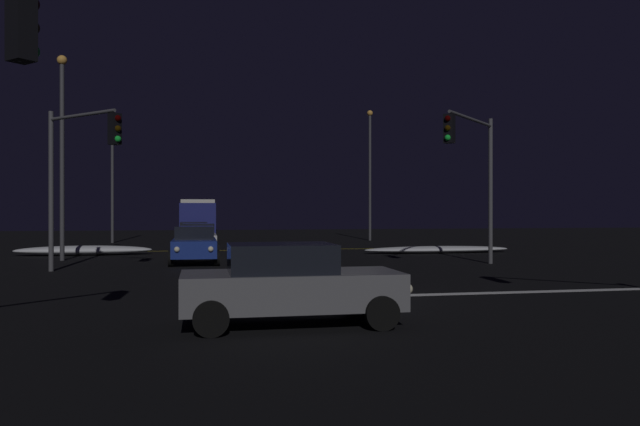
{
  "coord_description": "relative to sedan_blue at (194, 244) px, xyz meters",
  "views": [
    {
      "loc": [
        -3.32,
        -15.3,
        2.18
      ],
      "look_at": [
        2.0,
        11.9,
        2.13
      ],
      "focal_mm": 34.47,
      "sensor_mm": 36.0,
      "label": 1
    }
  ],
  "objects": [
    {
      "name": "sedan_blue",
      "position": [
        0.0,
        0.0,
        0.0
      ],
      "size": [
        2.02,
        4.33,
        1.57
      ],
      "color": "navy",
      "rests_on": "ground"
    },
    {
      "name": "sedan_gray_crossing",
      "position": [
        1.94,
        -14.94,
        0.0
      ],
      "size": [
        4.33,
        2.02,
        1.57
      ],
      "color": "slate",
      "rests_on": "ground"
    },
    {
      "name": "ground",
      "position": [
        3.57,
        -11.38,
        -0.85
      ],
      "size": [
        120.0,
        120.0,
        0.1
      ],
      "primitive_type": "cube",
      "color": "black"
    },
    {
      "name": "crosswalk_bar_east",
      "position": [
        11.97,
        -11.38,
        -0.8
      ],
      "size": [
        14.22,
        0.4,
        0.01
      ],
      "color": "white",
      "rests_on": "ground"
    },
    {
      "name": "traffic_signal_nw",
      "position": [
        -4.0,
        -3.82,
        3.24
      ],
      "size": [
        2.89,
        2.89,
        5.88
      ],
      "color": "#4C4C51",
      "rests_on": "ground"
    },
    {
      "name": "snow_bank_right_curb",
      "position": [
        12.67,
        4.21,
        -0.62
      ],
      "size": [
        8.05,
        1.5,
        0.36
      ],
      "color": "white",
      "rests_on": "ground"
    },
    {
      "name": "sedan_orange",
      "position": [
        -0.14,
        11.36,
        0.0
      ],
      "size": [
        2.02,
        4.33,
        1.57
      ],
      "color": "#C66014",
      "rests_on": "ground"
    },
    {
      "name": "centre_line_ns",
      "position": [
        3.57,
        8.52,
        -0.8
      ],
      "size": [
        22.0,
        0.15,
        0.01
      ],
      "color": "yellow",
      "rests_on": "ground"
    },
    {
      "name": "sedan_white",
      "position": [
        0.15,
        5.86,
        0.0
      ],
      "size": [
        2.02,
        4.33,
        1.57
      ],
      "color": "silver",
      "rests_on": "ground"
    },
    {
      "name": "streetlamp_left_far",
      "position": [
        -5.83,
        18.52,
        4.42
      ],
      "size": [
        0.44,
        0.44,
        9.05
      ],
      "color": "#424247",
      "rests_on": "ground"
    },
    {
      "name": "stop_line_north",
      "position": [
        3.57,
        -3.08,
        -0.8
      ],
      "size": [
        0.35,
        14.22,
        0.01
      ],
      "color": "white",
      "rests_on": "ground"
    },
    {
      "name": "traffic_signal_ne",
      "position": [
        10.88,
        -4.07,
        3.45
      ],
      "size": [
        3.53,
        3.53,
        6.11
      ],
      "color": "#4C4C51",
      "rests_on": "ground"
    },
    {
      "name": "streetlamp_left_near",
      "position": [
        -5.83,
        2.52,
        4.5
      ],
      "size": [
        0.44,
        0.44,
        9.21
      ],
      "color": "#424247",
      "rests_on": "ground"
    },
    {
      "name": "box_truck",
      "position": [
        0.08,
        19.19,
        0.91
      ],
      "size": [
        2.68,
        8.28,
        3.08
      ],
      "color": "navy",
      "rests_on": "ground"
    },
    {
      "name": "snow_bank_left_curb",
      "position": [
        -5.53,
        6.0,
        -0.56
      ],
      "size": [
        6.69,
        1.5,
        0.48
      ],
      "color": "white",
      "rests_on": "ground"
    },
    {
      "name": "streetlamp_right_far",
      "position": [
        12.97,
        18.52,
        4.87
      ],
      "size": [
        0.44,
        0.44,
        9.94
      ],
      "color": "#424247",
      "rests_on": "ground"
    }
  ]
}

